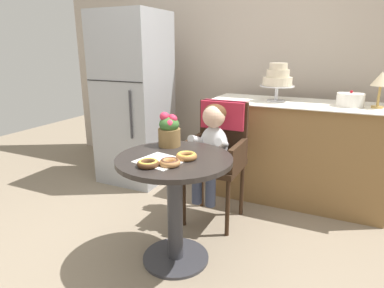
{
  "coord_description": "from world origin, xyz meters",
  "views": [
    {
      "loc": [
        0.9,
        -1.67,
        1.37
      ],
      "look_at": [
        0.05,
        0.15,
        0.77
      ],
      "focal_mm": 30.74,
      "sensor_mm": 36.0,
      "label": 1
    }
  ],
  "objects_px": {
    "donut_side": "(186,156)",
    "round_layer_cake": "(350,100)",
    "donut_front": "(148,163)",
    "tiered_cake_stand": "(278,78)",
    "wicker_chair": "(219,142)",
    "donut_mid": "(170,162)",
    "flower_vase": "(169,129)",
    "cafe_table": "(175,189)",
    "seated_child": "(212,142)",
    "table_lamp": "(381,80)",
    "refrigerator": "(134,100)"
  },
  "relations": [
    {
      "from": "cafe_table",
      "to": "table_lamp",
      "type": "height_order",
      "value": "table_lamp"
    },
    {
      "from": "donut_front",
      "to": "tiered_cake_stand",
      "type": "bearing_deg",
      "value": 75.16
    },
    {
      "from": "donut_side",
      "to": "flower_vase",
      "type": "relative_size",
      "value": 0.55
    },
    {
      "from": "donut_front",
      "to": "tiered_cake_stand",
      "type": "relative_size",
      "value": 0.38
    },
    {
      "from": "table_lamp",
      "to": "flower_vase",
      "type": "bearing_deg",
      "value": -139.61
    },
    {
      "from": "cafe_table",
      "to": "donut_mid",
      "type": "height_order",
      "value": "donut_mid"
    },
    {
      "from": "cafe_table",
      "to": "seated_child",
      "type": "bearing_deg",
      "value": 86.34
    },
    {
      "from": "table_lamp",
      "to": "seated_child",
      "type": "bearing_deg",
      "value": -145.76
    },
    {
      "from": "wicker_chair",
      "to": "donut_mid",
      "type": "relative_size",
      "value": 7.85
    },
    {
      "from": "wicker_chair",
      "to": "donut_side",
      "type": "height_order",
      "value": "wicker_chair"
    },
    {
      "from": "wicker_chair",
      "to": "seated_child",
      "type": "xyz_separation_m",
      "value": [
        0.0,
        -0.16,
        0.04
      ]
    },
    {
      "from": "wicker_chair",
      "to": "table_lamp",
      "type": "bearing_deg",
      "value": 26.79
    },
    {
      "from": "donut_side",
      "to": "tiered_cake_stand",
      "type": "bearing_deg",
      "value": 78.72
    },
    {
      "from": "wicker_chair",
      "to": "flower_vase",
      "type": "height_order",
      "value": "same"
    },
    {
      "from": "cafe_table",
      "to": "donut_side",
      "type": "distance_m",
      "value": 0.25
    },
    {
      "from": "wicker_chair",
      "to": "refrigerator",
      "type": "bearing_deg",
      "value": 157.92
    },
    {
      "from": "round_layer_cake",
      "to": "table_lamp",
      "type": "relative_size",
      "value": 0.75
    },
    {
      "from": "donut_front",
      "to": "donut_mid",
      "type": "distance_m",
      "value": 0.12
    },
    {
      "from": "donut_front",
      "to": "donut_mid",
      "type": "height_order",
      "value": "donut_mid"
    },
    {
      "from": "donut_mid",
      "to": "tiered_cake_stand",
      "type": "bearing_deg",
      "value": 78.41
    },
    {
      "from": "wicker_chair",
      "to": "donut_side",
      "type": "bearing_deg",
      "value": -87.57
    },
    {
      "from": "seated_child",
      "to": "tiered_cake_stand",
      "type": "height_order",
      "value": "tiered_cake_stand"
    },
    {
      "from": "donut_front",
      "to": "donut_mid",
      "type": "relative_size",
      "value": 1.04
    },
    {
      "from": "donut_mid",
      "to": "tiered_cake_stand",
      "type": "xyz_separation_m",
      "value": [
        0.3,
        1.44,
        0.36
      ]
    },
    {
      "from": "seated_child",
      "to": "round_layer_cake",
      "type": "xyz_separation_m",
      "value": [
        0.91,
        0.76,
        0.27
      ]
    },
    {
      "from": "table_lamp",
      "to": "refrigerator",
      "type": "relative_size",
      "value": 0.17
    },
    {
      "from": "round_layer_cake",
      "to": "refrigerator",
      "type": "bearing_deg",
      "value": -174.38
    },
    {
      "from": "cafe_table",
      "to": "flower_vase",
      "type": "xyz_separation_m",
      "value": [
        -0.14,
        0.2,
        0.33
      ]
    },
    {
      "from": "cafe_table",
      "to": "refrigerator",
      "type": "distance_m",
      "value": 1.56
    },
    {
      "from": "flower_vase",
      "to": "table_lamp",
      "type": "relative_size",
      "value": 0.82
    },
    {
      "from": "flower_vase",
      "to": "table_lamp",
      "type": "xyz_separation_m",
      "value": [
        1.29,
        1.09,
        0.28
      ]
    },
    {
      "from": "donut_mid",
      "to": "flower_vase",
      "type": "bearing_deg",
      "value": 119.22
    },
    {
      "from": "donut_front",
      "to": "cafe_table",
      "type": "bearing_deg",
      "value": 74.99
    },
    {
      "from": "donut_side",
      "to": "tiered_cake_stand",
      "type": "xyz_separation_m",
      "value": [
        0.26,
        1.3,
        0.36
      ]
    },
    {
      "from": "tiered_cake_stand",
      "to": "table_lamp",
      "type": "height_order",
      "value": "tiered_cake_stand"
    },
    {
      "from": "donut_front",
      "to": "donut_side",
      "type": "xyz_separation_m",
      "value": [
        0.14,
        0.2,
        0.0
      ]
    },
    {
      "from": "wicker_chair",
      "to": "donut_front",
      "type": "height_order",
      "value": "wicker_chair"
    },
    {
      "from": "donut_front",
      "to": "donut_mid",
      "type": "bearing_deg",
      "value": 31.86
    },
    {
      "from": "wicker_chair",
      "to": "donut_front",
      "type": "relative_size",
      "value": 7.54
    },
    {
      "from": "flower_vase",
      "to": "round_layer_cake",
      "type": "relative_size",
      "value": 1.09
    },
    {
      "from": "round_layer_cake",
      "to": "cafe_table",
      "type": "bearing_deg",
      "value": -126.06
    },
    {
      "from": "donut_side",
      "to": "round_layer_cake",
      "type": "xyz_separation_m",
      "value": [
        0.86,
        1.3,
        0.21
      ]
    },
    {
      "from": "cafe_table",
      "to": "donut_side",
      "type": "relative_size",
      "value": 5.59
    },
    {
      "from": "donut_mid",
      "to": "wicker_chair",
      "type": "bearing_deg",
      "value": 90.92
    },
    {
      "from": "tiered_cake_stand",
      "to": "round_layer_cake",
      "type": "distance_m",
      "value": 0.62
    },
    {
      "from": "donut_mid",
      "to": "flower_vase",
      "type": "relative_size",
      "value": 0.52
    },
    {
      "from": "flower_vase",
      "to": "wicker_chair",
      "type": "bearing_deg",
      "value": 70.26
    },
    {
      "from": "donut_front",
      "to": "refrigerator",
      "type": "height_order",
      "value": "refrigerator"
    },
    {
      "from": "donut_front",
      "to": "tiered_cake_stand",
      "type": "distance_m",
      "value": 1.6
    },
    {
      "from": "wicker_chair",
      "to": "table_lamp",
      "type": "distance_m",
      "value": 1.35
    }
  ]
}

